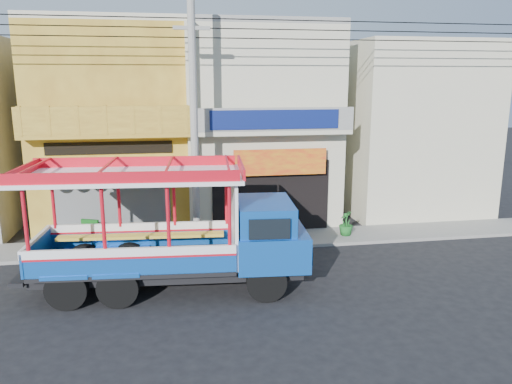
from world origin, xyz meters
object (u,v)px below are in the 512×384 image
Objects in this scene: utility_pole at (198,108)px; songthaew_truck at (189,230)px; potted_plant_a at (285,224)px; green_sign at (91,235)px; potted_plant_c at (346,223)px.

utility_pole is 4.61m from songthaew_truck.
utility_pole is at bearing 140.21° from potted_plant_a.
green_sign reaches higher than potted_plant_c.
potted_plant_c is (9.45, -0.20, 0.05)m from green_sign.
potted_plant_c is (6.10, 3.81, -1.20)m from songthaew_truck.
utility_pole reaches higher than green_sign.
green_sign is (-3.35, 4.02, -1.25)m from songthaew_truck.
songthaew_truck is at bearing -99.30° from utility_pole.
songthaew_truck is at bearing -50.18° from green_sign.
utility_pole is 27.63× the size of green_sign.
green_sign is at bearing 129.82° from songthaew_truck.
potted_plant_c is at bearing -56.58° from potted_plant_a.
songthaew_truck is 5.38m from green_sign.
songthaew_truck is 7.71× the size of potted_plant_a.
potted_plant_a reaches higher than green_sign.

